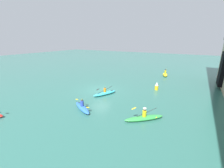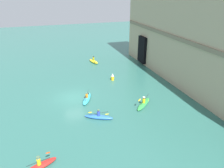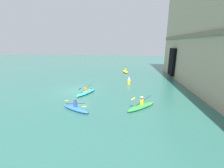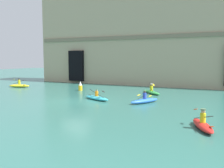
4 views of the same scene
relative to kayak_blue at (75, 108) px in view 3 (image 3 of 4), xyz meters
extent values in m
plane|color=#2D665B|center=(-5.77, -1.77, -0.24)|extent=(120.00, 120.00, 0.00)
cube|color=#7C6E59|center=(-4.01, 12.40, 6.48)|extent=(34.43, 0.24, 0.50)
cube|color=black|center=(-15.00, 12.30, 2.44)|extent=(2.51, 0.70, 4.63)
ellipsoid|color=blue|center=(0.00, 0.00, -0.04)|extent=(2.05, 3.02, 0.39)
cylinder|color=#2D47B7|center=(0.00, 0.00, 0.40)|extent=(0.32, 0.32, 0.50)
sphere|color=brown|center=(0.00, 0.00, 0.75)|extent=(0.20, 0.20, 0.20)
cylinder|color=#4C6B4C|center=(0.00, 0.00, 0.83)|extent=(0.24, 0.24, 0.06)
cylinder|color=black|center=(0.00, 0.00, 0.43)|extent=(0.55, 1.97, 0.36)
ellipsoid|color=yellow|center=(0.23, 0.86, 0.29)|extent=(0.29, 0.47, 0.12)
ellipsoid|color=yellow|center=(-0.23, -0.86, 0.57)|extent=(0.29, 0.47, 0.12)
ellipsoid|color=yellow|center=(-18.70, 4.14, -0.04)|extent=(3.02, 1.49, 0.40)
cylinder|color=gold|center=(-18.70, 4.14, 0.45)|extent=(0.31, 0.31, 0.56)
sphere|color=brown|center=(-18.70, 4.14, 0.83)|extent=(0.19, 0.19, 0.19)
cylinder|color=#232328|center=(-18.70, 4.14, 0.90)|extent=(0.24, 0.24, 0.06)
cylinder|color=black|center=(-18.70, 4.14, 0.48)|extent=(2.19, 0.11, 0.70)
ellipsoid|color=yellow|center=(-17.73, 4.11, 0.18)|extent=(0.44, 0.20, 0.18)
ellipsoid|color=yellow|center=(-19.68, 4.18, 0.77)|extent=(0.44, 0.20, 0.18)
ellipsoid|color=green|center=(-1.12, 5.86, -0.08)|extent=(2.94, 3.04, 0.33)
cylinder|color=gold|center=(-1.12, 5.86, 0.35)|extent=(0.34, 0.34, 0.52)
sphere|color=brown|center=(-1.12, 5.86, 0.73)|extent=(0.24, 0.24, 0.24)
cylinder|color=silver|center=(-1.12, 5.86, 0.83)|extent=(0.30, 0.30, 0.06)
cylinder|color=black|center=(-1.12, 5.86, 0.38)|extent=(1.05, 1.80, 1.04)
ellipsoid|color=yellow|center=(-0.66, 5.07, 0.83)|extent=(0.36, 0.45, 0.24)
ellipsoid|color=yellow|center=(-1.57, 6.65, -0.08)|extent=(0.36, 0.45, 0.24)
ellipsoid|color=#33B2C6|center=(-4.54, -0.28, -0.06)|extent=(3.27, 2.00, 0.36)
cylinder|color=orange|center=(-4.54, -0.28, 0.34)|extent=(0.30, 0.30, 0.45)
sphere|color=tan|center=(-4.54, -0.28, 0.66)|extent=(0.18, 0.18, 0.18)
cylinder|color=#4C6B4C|center=(-4.54, -0.28, 0.73)|extent=(0.23, 0.23, 0.06)
cylinder|color=black|center=(-4.54, -0.28, 0.36)|extent=(2.04, 0.94, 0.65)
ellipsoid|color=black|center=(-5.45, 0.12, 0.09)|extent=(0.47, 0.34, 0.17)
ellipsoid|color=black|center=(-3.64, -0.68, 0.64)|extent=(0.47, 0.34, 0.17)
cylinder|color=yellow|center=(-9.56, 4.80, 0.07)|extent=(0.47, 0.47, 0.62)
cone|color=white|center=(-9.56, 4.80, 0.62)|extent=(0.40, 0.40, 0.47)
camera|label=1|loc=(10.11, 9.16, 6.39)|focal=24.00mm
camera|label=2|loc=(19.31, -4.95, 12.72)|focal=35.00mm
camera|label=3|loc=(11.85, 4.44, 5.52)|focal=24.00mm
camera|label=4|loc=(6.51, -20.34, 3.61)|focal=40.00mm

